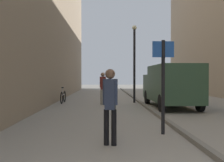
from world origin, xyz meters
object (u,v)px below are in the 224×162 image
street_sign_post (163,78)px  bicycle_leaning (63,97)px  pedestrian_mid_block (110,101)px  lamp_post (134,59)px  pedestrian_main_foreground (103,86)px  delivery_van (170,85)px

street_sign_post → bicycle_leaning: (-4.13, 8.67, -1.16)m
pedestrian_mid_block → lamp_post: 10.24m
pedestrian_main_foreground → street_sign_post: size_ratio=0.71×
pedestrian_main_foreground → pedestrian_mid_block: (0.22, -9.03, -0.04)m
street_sign_post → lamp_post: bearing=-92.3°
pedestrian_mid_block → street_sign_post: 1.94m
delivery_van → bicycle_leaning: bearing=158.0°
lamp_post → bicycle_leaning: bearing=-178.1°
street_sign_post → pedestrian_main_foreground: bearing=-78.7°
lamp_post → bicycle_leaning: (-4.34, -0.14, -2.34)m
lamp_post → pedestrian_main_foreground: bearing=-154.7°
street_sign_post → bicycle_leaning: street_sign_post is taller
street_sign_post → lamp_post: lamp_post is taller
pedestrian_mid_block → street_sign_post: size_ratio=0.68×
delivery_van → street_sign_post: size_ratio=2.04×
pedestrian_mid_block → bicycle_leaning: pedestrian_mid_block is taller
bicycle_leaning → pedestrian_main_foreground: bearing=-17.3°
pedestrian_mid_block → lamp_post: bearing=92.5°
pedestrian_main_foreground → bicycle_leaning: (-2.41, 0.77, -0.69)m
pedestrian_main_foreground → pedestrian_mid_block: pedestrian_main_foreground is taller
pedestrian_mid_block → street_sign_post: street_sign_post is taller
delivery_van → lamp_post: 3.31m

